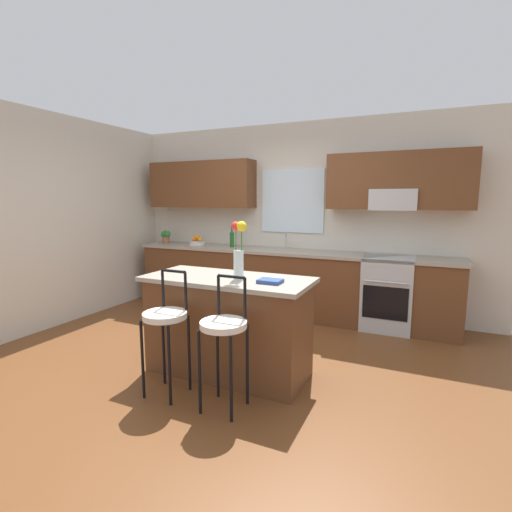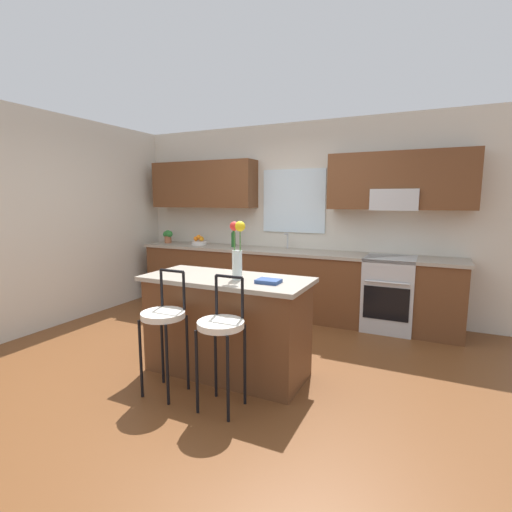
{
  "view_description": "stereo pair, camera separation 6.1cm",
  "coord_description": "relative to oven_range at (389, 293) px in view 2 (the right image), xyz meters",
  "views": [
    {
      "loc": [
        1.81,
        -3.22,
        1.63
      ],
      "look_at": [
        0.08,
        0.55,
        1.0
      ],
      "focal_mm": 26.41,
      "sensor_mm": 36.0,
      "label": 1
    },
    {
      "loc": [
        1.86,
        -3.19,
        1.63
      ],
      "look_at": [
        0.08,
        0.55,
        1.0
      ],
      "focal_mm": 26.41,
      "sensor_mm": 36.0,
      "label": 2
    }
  ],
  "objects": [
    {
      "name": "ground_plane",
      "position": [
        -1.4,
        -1.68,
        -0.46
      ],
      "size": [
        14.0,
        14.0,
        0.0
      ],
      "primitive_type": "plane",
      "color": "brown"
    },
    {
      "name": "wall_left",
      "position": [
        -3.96,
        -1.38,
        0.89
      ],
      "size": [
        0.12,
        4.6,
        2.7
      ],
      "primitive_type": "cube",
      "color": "beige",
      "rests_on": "ground"
    },
    {
      "name": "back_wall_assembly",
      "position": [
        -1.37,
        0.31,
        1.05
      ],
      "size": [
        5.6,
        0.5,
        2.7
      ],
      "color": "beige",
      "rests_on": "ground"
    },
    {
      "name": "counter_run",
      "position": [
        -1.4,
        0.02,
        0.01
      ],
      "size": [
        4.56,
        0.64,
        0.92
      ],
      "color": "brown",
      "rests_on": "ground"
    },
    {
      "name": "sink_faucet",
      "position": [
        -1.43,
        0.17,
        0.6
      ],
      "size": [
        0.02,
        0.13,
        0.23
      ],
      "color": "#B7BABC",
      "rests_on": "counter_run"
    },
    {
      "name": "oven_range",
      "position": [
        0.0,
        0.0,
        0.0
      ],
      "size": [
        0.6,
        0.64,
        0.92
      ],
      "color": "#B7BABC",
      "rests_on": "ground"
    },
    {
      "name": "kitchen_island",
      "position": [
        -1.23,
        -1.93,
        0.0
      ],
      "size": [
        1.55,
        0.69,
        0.92
      ],
      "color": "brown",
      "rests_on": "ground"
    },
    {
      "name": "bar_stool_near",
      "position": [
        -1.51,
        -2.49,
        0.18
      ],
      "size": [
        0.36,
        0.36,
        1.04
      ],
      "color": "black",
      "rests_on": "ground"
    },
    {
      "name": "bar_stool_middle",
      "position": [
        -0.96,
        -2.49,
        0.18
      ],
      "size": [
        0.36,
        0.36,
        1.04
      ],
      "color": "black",
      "rests_on": "ground"
    },
    {
      "name": "flower_vase",
      "position": [
        -1.09,
        -1.98,
        0.72
      ],
      "size": [
        0.14,
        0.09,
        0.52
      ],
      "color": "silver",
      "rests_on": "kitchen_island"
    },
    {
      "name": "cookbook",
      "position": [
        -0.78,
        -2.0,
        0.48
      ],
      "size": [
        0.2,
        0.15,
        0.03
      ],
      "primitive_type": "cube",
      "color": "navy",
      "rests_on": "kitchen_island"
    },
    {
      "name": "fruit_bowl_oranges",
      "position": [
        -2.85,
        0.03,
        0.51
      ],
      "size": [
        0.24,
        0.24,
        0.16
      ],
      "color": "silver",
      "rests_on": "counter_run"
    },
    {
      "name": "bottle_olive_oil",
      "position": [
        -2.23,
        0.02,
        0.58
      ],
      "size": [
        0.06,
        0.06,
        0.3
      ],
      "color": "#1E5923",
      "rests_on": "counter_run"
    },
    {
      "name": "potted_plant_small",
      "position": [
        -3.45,
        0.02,
        0.58
      ],
      "size": [
        0.19,
        0.13,
        0.21
      ],
      "color": "#9E5B3D",
      "rests_on": "counter_run"
    }
  ]
}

